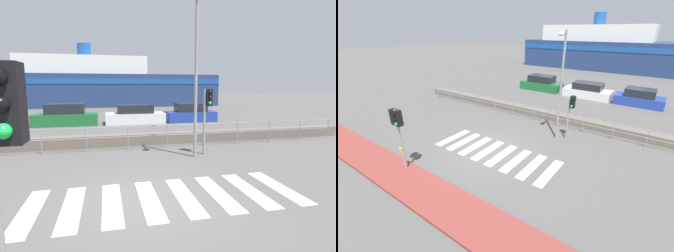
% 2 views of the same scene
% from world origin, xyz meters
% --- Properties ---
extents(ground_plane, '(160.00, 160.00, 0.00)m').
position_xyz_m(ground_plane, '(0.00, 0.00, 0.00)').
color(ground_plane, '#565451').
extents(sidewalk_brick, '(24.00, 1.80, 0.12)m').
position_xyz_m(sidewalk_brick, '(0.00, -4.10, 0.06)').
color(sidewalk_brick, brown).
rests_on(sidewalk_brick, ground_plane).
extents(crosswalk, '(6.75, 2.40, 0.01)m').
position_xyz_m(crosswalk, '(0.52, 0.00, 0.00)').
color(crosswalk, silver).
rests_on(crosswalk, ground_plane).
extents(seawall, '(23.20, 0.55, 0.54)m').
position_xyz_m(seawall, '(0.00, 6.11, 0.27)').
color(seawall, '#6B6056').
rests_on(seawall, ground_plane).
extents(harbor_fence, '(20.92, 0.04, 1.07)m').
position_xyz_m(harbor_fence, '(0.00, 5.23, 0.71)').
color(harbor_fence, gray).
rests_on(harbor_fence, ground_plane).
extents(traffic_light_near, '(0.58, 0.41, 2.96)m').
position_xyz_m(traffic_light_near, '(-1.86, -3.60, 2.31)').
color(traffic_light_near, gray).
rests_on(traffic_light_near, ground_plane).
extents(traffic_light_far, '(0.34, 0.32, 2.65)m').
position_xyz_m(traffic_light_far, '(3.06, 3.78, 1.95)').
color(traffic_light_far, gray).
rests_on(traffic_light_far, ground_plane).
extents(streetlamp, '(0.32, 0.90, 6.01)m').
position_xyz_m(streetlamp, '(2.46, 3.35, 3.71)').
color(streetlamp, gray).
rests_on(streetlamp, ground_plane).
extents(ferry_boat, '(29.23, 8.29, 8.47)m').
position_xyz_m(ferry_boat, '(-0.71, 32.53, 2.83)').
color(ferry_boat, navy).
rests_on(ferry_boat, ground_plane).
extents(parked_car_green, '(4.32, 1.80, 1.54)m').
position_xyz_m(parked_car_green, '(-3.66, 13.56, 0.66)').
color(parked_car_green, '#1E6633').
rests_on(parked_car_green, ground_plane).
extents(parked_car_white, '(4.36, 1.82, 1.39)m').
position_xyz_m(parked_car_white, '(1.23, 13.56, 0.59)').
color(parked_car_white, silver).
rests_on(parked_car_white, ground_plane).
extents(parked_car_blue, '(3.83, 1.82, 1.43)m').
position_xyz_m(parked_car_blue, '(5.60, 13.56, 0.61)').
color(parked_car_blue, '#233D9E').
rests_on(parked_car_blue, ground_plane).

